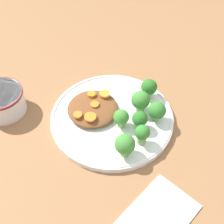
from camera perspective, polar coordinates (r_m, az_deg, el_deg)
ground_plane at (r=0.74m, az=-0.00°, el=-1.52°), size 4.00×4.00×0.00m
plate at (r=0.73m, az=-0.00°, el=-1.03°), size 0.29×0.29×0.02m
dip_bowl at (r=0.78m, az=-19.48°, el=2.03°), size 0.11×0.11×0.06m
stew_mound at (r=0.73m, az=-3.55°, el=0.67°), size 0.12×0.12×0.02m
broccoli_floret_0 at (r=0.66m, az=5.55°, el=-3.98°), size 0.03×0.03×0.05m
broccoli_floret_1 at (r=0.69m, az=1.70°, el=-1.05°), size 0.04×0.04×0.05m
broccoli_floret_2 at (r=0.72m, az=5.25°, el=2.09°), size 0.04×0.04×0.06m
broccoli_floret_3 at (r=0.70m, az=8.23°, el=0.24°), size 0.04×0.04×0.05m
broccoli_floret_4 at (r=0.64m, az=2.38°, el=-6.02°), size 0.04×0.04×0.06m
broccoli_floret_5 at (r=0.69m, az=5.11°, el=-1.35°), size 0.03×0.03×0.05m
broccoli_floret_6 at (r=0.76m, az=6.79°, el=4.49°), size 0.04×0.04×0.05m
carrot_slice_0 at (r=0.74m, az=-1.36°, el=3.31°), size 0.02×0.02×0.01m
carrot_slice_1 at (r=0.70m, az=-3.99°, el=-0.92°), size 0.03×0.03×0.00m
carrot_slice_2 at (r=0.70m, az=-6.28°, el=-0.49°), size 0.02×0.02×0.00m
carrot_slice_3 at (r=0.72m, az=-3.20°, el=1.39°), size 0.02×0.02×0.00m
carrot_slice_4 at (r=0.74m, az=-3.76°, el=3.26°), size 0.02×0.02×0.01m
napkin at (r=0.62m, az=8.08°, el=-18.59°), size 0.16×0.11×0.01m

